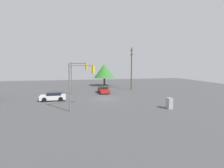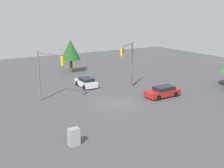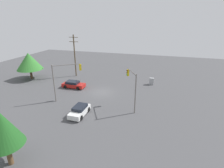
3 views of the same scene
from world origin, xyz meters
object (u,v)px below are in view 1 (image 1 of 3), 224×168
Objects in this scene: sedan_white at (53,97)px; electrical_cabinet at (169,103)px; sedan_red at (104,90)px; traffic_signal_cross at (77,72)px; traffic_signal_main at (80,78)px.

electrical_cabinet reaches higher than sedan_white.
sedan_red is 3.12× the size of electrical_cabinet.
traffic_signal_cross is (-4.48, 4.02, 3.77)m from sedan_white.
sedan_red is (-6.12, 9.44, -0.01)m from sedan_white.
sedan_red is 0.75× the size of traffic_signal_main.
sedan_red is 14.42m from traffic_signal_main.
sedan_red is at bearing -57.05° from sedan_white.
traffic_signal_cross reaches higher than traffic_signal_main.
traffic_signal_cross is at bearing 16.80° from sedan_red.
sedan_white is at bearing -119.52° from electrical_cabinet.
traffic_signal_main is 0.95× the size of traffic_signal_cross.
electrical_cabinet is (2.14, 11.69, -3.44)m from traffic_signal_main.
traffic_signal_cross reaches higher than sedan_white.
traffic_signal_cross is at bearing -138.70° from electrical_cabinet.
traffic_signal_main is at bearing -36.84° from traffic_signal_cross.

